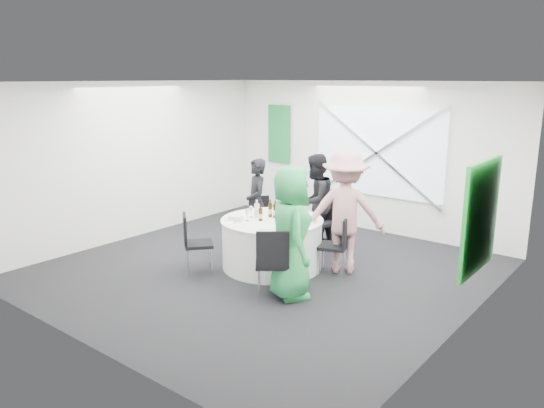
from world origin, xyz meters
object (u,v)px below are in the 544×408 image
Objects in this scene: chair_back_left at (260,217)px; person_woman_pink at (345,212)px; clear_water_bottle at (257,211)px; banquet_table at (272,243)px; chair_front_left at (193,239)px; person_woman_green at (291,233)px; chair_back_right at (338,241)px; chair_front_right at (273,259)px; green_water_bottle at (288,213)px; person_man_back_left at (257,203)px; chair_back at (322,215)px; person_man_back at (315,201)px.

person_woman_pink is at bearing -56.86° from chair_back_left.
chair_back_left is 2.99× the size of clear_water_bottle.
banquet_table is 1.73× the size of chair_front_left.
person_woman_green reaches higher than chair_front_left.
person_woman_pink reaches higher than clear_water_bottle.
chair_front_left is at bearing -74.03° from chair_back_right.
clear_water_bottle is at bearing -80.32° from chair_front_right.
person_woman_pink is 6.24× the size of green_water_bottle.
chair_front_left reaches higher than chair_back_left.
person_woman_green is 6.01× the size of green_water_bottle.
green_water_bottle is at bearing -80.01° from chair_back_left.
chair_back_right is at bearing 28.00° from person_man_back_left.
chair_front_left is 1.71m from person_woman_green.
person_man_back_left is at bearing -145.29° from chair_back.
chair_front_right reaches higher than banquet_table.
chair_back_right is at bearing -136.22° from chair_front_right.
person_man_back is (0.87, 0.42, 0.33)m from chair_back_left.
person_woman_pink is at bearing 29.22° from banquet_table.
green_water_bottle reaches higher than clear_water_bottle.
chair_back_left is 0.32m from person_man_back_left.
banquet_table is 1.87× the size of chair_back_left.
chair_back is at bearing 74.17° from clear_water_bottle.
person_woman_green is at bearing -88.97° from chair_back_left.
chair_back_right is (0.84, -0.85, -0.08)m from chair_back.
person_man_back_left is at bearing 142.57° from banquet_table.
person_man_back_left is (-0.99, -0.55, 0.17)m from chair_back.
person_man_back_left is at bearing 0.93° from person_woman_green.
person_man_back is 1.31m from clear_water_bottle.
chair_front_right is at bearing 106.33° from person_woman_green.
chair_front_right is at bearing 18.64° from person_man_back.
person_man_back is at bearing -151.43° from chair_back_right.
chair_front_left is at bearing -133.55° from green_water_bottle.
person_woman_pink is at bearing 161.60° from chair_back_right.
chair_back_left is at bearing -37.55° from person_woman_pink.
person_woman_green reaches higher than chair_back.
green_water_bottle is 0.50m from clear_water_bottle.
chair_back_right is 0.57× the size of person_man_back_left.
chair_back is at bearing 95.16° from green_water_bottle.
chair_back_left is 1.74m from chair_front_left.
chair_front_right is 1.41m from clear_water_bottle.
chair_back is 3.59× the size of clear_water_bottle.
person_man_back_left is 2.25m from person_woman_green.
green_water_bottle is at bearing 27.96° from banquet_table.
chair_front_left is at bearing 45.84° from person_woman_green.
chair_front_left is at bearing -133.71° from chair_back_left.
person_woman_green is 1.32m from clear_water_bottle.
person_man_back_left reaches higher than chair_back_left.
person_woman_pink is (1.87, -0.27, 0.43)m from chair_back_left.
chair_back_right is at bearing -39.85° from chair_back.
chair_back_right is at bearing -61.93° from chair_back_left.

